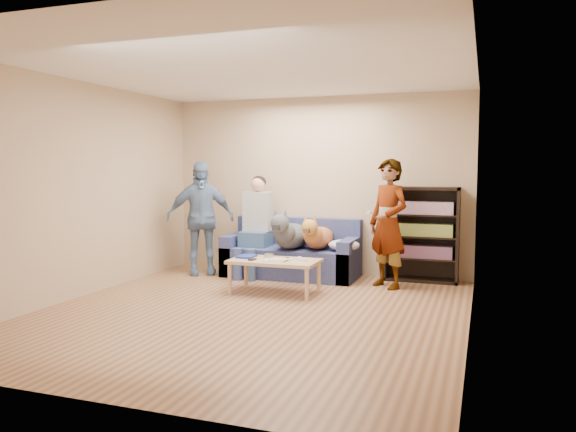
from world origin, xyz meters
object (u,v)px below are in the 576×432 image
at_px(dog_gray, 290,234).
at_px(bookshelf, 422,232).
at_px(person_standing_left, 200,218).
at_px(sofa, 292,256).
at_px(person_seated, 255,222).
at_px(person_standing_right, 388,224).
at_px(dog_tan, 317,236).
at_px(notebook_blue, 247,256).
at_px(coffee_table, 275,263).
at_px(camera_silver, 269,256).

distance_m(dog_gray, bookshelf, 1.82).
height_order(person_standing_left, sofa, person_standing_left).
distance_m(person_standing_left, person_seated, 0.82).
distance_m(person_standing_right, dog_tan, 1.06).
bearing_deg(notebook_blue, dog_tan, 54.33).
height_order(person_standing_right, coffee_table, person_standing_right).
xyz_separation_m(dog_tan, coffee_table, (-0.27, -0.98, -0.23)).
xyz_separation_m(person_seated, dog_gray, (0.57, -0.13, -0.14)).
bearing_deg(person_standing_right, bookshelf, 94.03).
bearing_deg(camera_silver, person_standing_left, 152.80).
relative_size(notebook_blue, bookshelf, 0.20).
relative_size(person_standing_left, bookshelf, 1.28).
relative_size(person_standing_right, person_standing_left, 1.01).
bearing_deg(notebook_blue, dog_gray, 70.38).
bearing_deg(coffee_table, bookshelf, 39.69).
bearing_deg(person_seated, sofa, 13.66).
bearing_deg(notebook_blue, camera_silver, 14.04).
bearing_deg(bookshelf, notebook_blue, -147.26).
relative_size(notebook_blue, person_seated, 0.18).
relative_size(sofa, bookshelf, 1.46).
xyz_separation_m(person_standing_right, sofa, (-1.44, 0.34, -0.56)).
height_order(notebook_blue, sofa, sofa).
relative_size(sofa, dog_gray, 1.52).
bearing_deg(coffee_table, notebook_blue, 172.87).
height_order(person_seated, bookshelf, person_seated).
bearing_deg(camera_silver, dog_gray, 88.97).
relative_size(sofa, person_seated, 1.29).
bearing_deg(coffee_table, sofa, 97.82).
bearing_deg(person_seated, person_standing_left, -166.42).
height_order(camera_silver, dog_gray, dog_gray).
height_order(sofa, bookshelf, bookshelf).
relative_size(dog_tan, bookshelf, 0.88).
bearing_deg(sofa, person_standing_left, -166.39).
distance_m(person_standing_right, dog_gray, 1.40).
bearing_deg(notebook_blue, person_seated, 106.16).
height_order(person_seated, dog_tan, person_seated).
bearing_deg(sofa, notebook_blue, -102.76).
distance_m(camera_silver, bookshelf, 2.17).
height_order(notebook_blue, camera_silver, camera_silver).
distance_m(person_standing_left, dog_tan, 1.76).
bearing_deg(person_seated, person_standing_right, -6.32).
relative_size(person_standing_right, dog_gray, 1.35).
height_order(person_standing_right, person_standing_left, person_standing_right).
xyz_separation_m(person_standing_right, dog_gray, (-1.39, 0.09, -0.20)).
relative_size(sofa, dog_tan, 1.67).
bearing_deg(coffee_table, person_seated, 123.96).
relative_size(camera_silver, dog_tan, 0.10).
bearing_deg(bookshelf, person_seated, -171.17).
bearing_deg(bookshelf, sofa, -172.60).
bearing_deg(dog_tan, camera_silver, -114.25).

